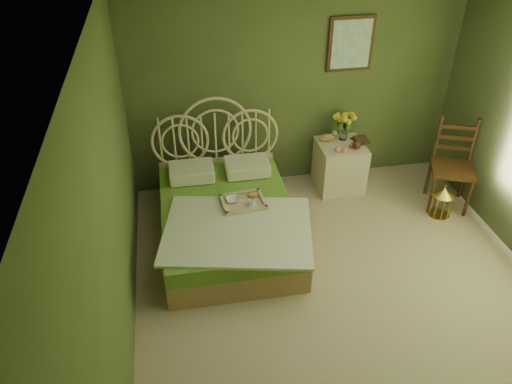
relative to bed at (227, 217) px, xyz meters
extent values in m
plane|color=tan|center=(0.99, -1.13, -0.29)|extent=(4.50, 4.50, 0.00)
plane|color=silver|center=(0.99, -1.13, 2.31)|extent=(4.50, 4.50, 0.00)
plane|color=#505F32|center=(0.99, 1.12, 1.01)|extent=(4.00, 0.00, 4.00)
plane|color=#505F32|center=(-1.01, -1.13, 1.01)|extent=(0.00, 4.50, 4.50)
cube|color=#3A240F|center=(1.63, 1.10, 1.46)|extent=(0.54, 0.03, 0.64)
cube|color=white|center=(1.63, 1.08, 1.46)|extent=(0.46, 0.01, 0.56)
cube|color=tan|center=(0.00, -0.06, -0.15)|extent=(1.39, 1.85, 0.28)
cube|color=olive|center=(0.00, -0.06, 0.08)|extent=(1.39, 1.85, 0.18)
cube|color=white|center=(0.05, -0.48, 0.19)|extent=(1.65, 1.39, 0.03)
cube|color=white|center=(-0.33, 0.59, 0.26)|extent=(0.51, 0.37, 0.15)
cube|color=white|center=(0.32, 0.59, 0.26)|extent=(0.51, 0.37, 0.15)
cube|color=beige|center=(0.17, -0.06, 0.20)|extent=(0.48, 0.39, 0.04)
ellipsoid|color=#B77A38|center=(0.29, 0.03, 0.25)|extent=(0.12, 0.07, 0.05)
cube|color=beige|center=(1.53, 0.78, 0.02)|extent=(0.56, 0.56, 0.61)
cylinder|color=silver|center=(1.59, 0.91, 0.42)|extent=(0.10, 0.10, 0.18)
ellipsoid|color=tan|center=(1.37, 0.89, 0.38)|extent=(0.21, 0.11, 0.10)
sphere|color=#EB7D5B|center=(1.42, 0.61, 0.36)|extent=(0.07, 0.07, 0.07)
sphere|color=#EB7D5B|center=(1.50, 0.59, 0.36)|extent=(0.07, 0.07, 0.07)
cube|color=#3A240F|center=(2.69, 0.17, 0.22)|extent=(0.61, 0.61, 0.05)
cylinder|color=#3A240F|center=(2.49, -0.04, -0.03)|extent=(0.04, 0.04, 0.51)
cylinder|color=#3A240F|center=(2.90, -0.04, -0.03)|extent=(0.04, 0.04, 0.51)
cylinder|color=#3A240F|center=(2.49, 0.37, -0.03)|extent=(0.04, 0.04, 0.51)
cylinder|color=#3A240F|center=(2.90, 0.37, -0.03)|extent=(0.04, 0.04, 0.51)
cube|color=#3A240F|center=(2.69, 0.37, 0.50)|extent=(0.40, 0.19, 0.57)
cylinder|color=gold|center=(2.53, -0.02, -0.28)|extent=(0.25, 0.25, 0.01)
cylinder|color=gold|center=(2.53, -0.02, -0.15)|extent=(0.25, 0.25, 0.28)
cone|color=gold|center=(2.53, -0.02, 0.04)|extent=(0.25, 0.25, 0.10)
imported|color=#381E0F|center=(1.71, 0.80, 0.34)|extent=(0.22, 0.24, 0.02)
imported|color=#472819|center=(1.71, 0.80, 0.36)|extent=(0.17, 0.22, 0.02)
imported|color=white|center=(0.07, -0.01, 0.23)|extent=(0.17, 0.17, 0.04)
imported|color=white|center=(0.25, -0.12, 0.25)|extent=(0.08, 0.08, 0.07)
camera|label=1|loc=(-0.47, -4.31, 3.31)|focal=35.00mm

